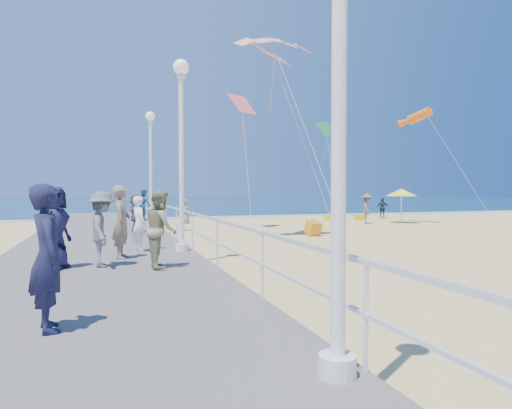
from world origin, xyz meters
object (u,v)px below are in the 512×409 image
object	(u,v)px
woman_holding_toddler	(139,224)
spectator_0	(48,257)
lamp_post_far	(151,156)
spectator_2	(102,229)
beach_walker_b	(383,208)
box_kite	(313,229)
spectator_4	(55,228)
beach_chair_left	(329,218)
spectator_6	(122,222)
beach_walker_a	(367,209)
spectator_5	(136,213)
lamp_post_mid	(181,134)
toddler_held	(144,204)
beach_chair_right	(360,217)
spectator_1	(161,229)
lamp_post_near	(339,20)
beach_walker_c	(185,211)
beach_umbrella	(401,192)

from	to	relation	value
woman_holding_toddler	spectator_0	world-z (taller)	spectator_0
lamp_post_far	spectator_2	distance (m)	11.53
beach_walker_b	box_kite	bearing A→B (deg)	84.18
spectator_4	beach_chair_left	world-z (taller)	spectator_4
box_kite	spectator_6	bearing A→B (deg)	-147.84
spectator_0	beach_walker_a	size ratio (longest dim) A/B	0.97
lamp_post_far	spectator_5	world-z (taller)	lamp_post_far
spectator_5	box_kite	size ratio (longest dim) A/B	2.55
lamp_post_mid	spectator_2	world-z (taller)	lamp_post_mid
toddler_held	beach_chair_right	world-z (taller)	toddler_held
spectator_4	beach_chair_right	size ratio (longest dim) A/B	3.27
spectator_1	lamp_post_near	bearing A→B (deg)	-172.45
spectator_5	lamp_post_mid	bearing A→B (deg)	-177.38
beach_walker_a	beach_chair_right	world-z (taller)	beach_walker_a
spectator_4	beach_walker_c	size ratio (longest dim) A/B	1.20
box_kite	beach_umbrella	bearing A→B (deg)	25.18
spectator_5	beach_chair_left	size ratio (longest dim) A/B	2.78
spectator_6	beach_walker_b	size ratio (longest dim) A/B	1.23
lamp_post_near	beach_walker_b	distance (m)	30.24
toddler_held	spectator_0	bearing A→B (deg)	144.87
spectator_0	beach_umbrella	size ratio (longest dim) A/B	0.84
spectator_0	spectator_2	size ratio (longest dim) A/B	1.07
spectator_1	lamp_post_far	bearing A→B (deg)	-4.51
beach_umbrella	lamp_post_mid	bearing A→B (deg)	-143.85
lamp_post_near	spectator_2	distance (m)	7.63
lamp_post_near	beach_chair_right	bearing A→B (deg)	58.41
lamp_post_near	spectator_2	bearing A→B (deg)	106.89
spectator_2	spectator_6	world-z (taller)	spectator_6
woman_holding_toddler	beach_walker_b	size ratio (longest dim) A/B	1.04
spectator_2	spectator_5	xyz separation A→B (m)	(1.23, 8.22, -0.08)
beach_walker_b	lamp_post_near	bearing A→B (deg)	95.74
spectator_6	beach_chair_left	bearing A→B (deg)	-30.91
spectator_1	beach_walker_a	distance (m)	19.84
spectator_0	beach_walker_a	world-z (taller)	spectator_0
spectator_6	spectator_2	bearing A→B (deg)	169.58
woman_holding_toddler	toddler_held	size ratio (longest dim) A/B	1.71
beach_chair_left	toddler_held	bearing A→B (deg)	-132.93
spectator_2	beach_chair_right	size ratio (longest dim) A/B	3.06
beach_walker_b	beach_chair_left	distance (m)	5.18
spectator_4	beach_chair_right	bearing A→B (deg)	-22.30
lamp_post_mid	beach_umbrella	distance (m)	19.18
spectator_4	beach_walker_a	bearing A→B (deg)	-25.64
lamp_post_mid	beach_walker_c	world-z (taller)	lamp_post_mid
spectator_2	beach_walker_c	distance (m)	17.67
beach_walker_b	box_kite	distance (m)	14.17
woman_holding_toddler	beach_chair_right	bearing A→B (deg)	-69.52
spectator_0	spectator_5	size ratio (longest dim) A/B	1.18
lamp_post_far	spectator_2	world-z (taller)	lamp_post_far
beach_walker_a	beach_umbrella	size ratio (longest dim) A/B	0.87
box_kite	beach_chair_right	world-z (taller)	box_kite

